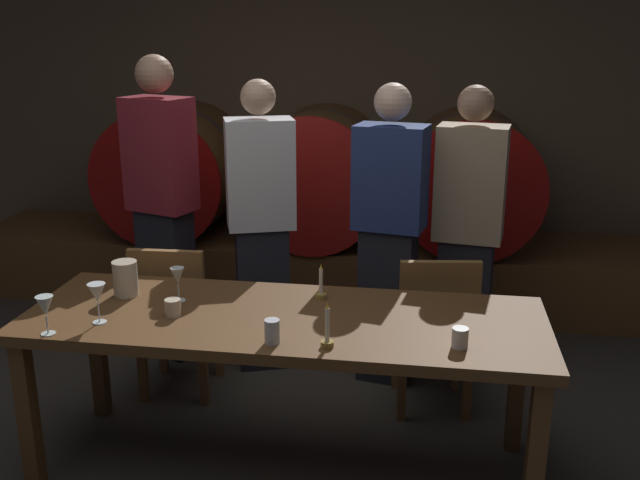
# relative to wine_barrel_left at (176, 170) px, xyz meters

# --- Properties ---
(back_wall) EXTENTS (5.78, 0.24, 2.52)m
(back_wall) POSITION_rel_wine_barrel_left_xyz_m (1.08, 0.55, 0.32)
(back_wall) COLOR brown
(back_wall) RESTS_ON ground
(barrel_shelf) EXTENTS (5.21, 0.90, 0.46)m
(barrel_shelf) POSITION_rel_wine_barrel_left_xyz_m (1.08, 0.00, -0.71)
(barrel_shelf) COLOR brown
(barrel_shelf) RESTS_ON ground
(wine_barrel_left) EXTENTS (0.96, 0.94, 0.96)m
(wine_barrel_left) POSITION_rel_wine_barrel_left_xyz_m (0.00, 0.00, 0.00)
(wine_barrel_left) COLOR brown
(wine_barrel_left) RESTS_ON barrel_shelf
(wine_barrel_center) EXTENTS (0.96, 0.94, 0.96)m
(wine_barrel_center) POSITION_rel_wine_barrel_left_xyz_m (1.09, 0.00, 0.00)
(wine_barrel_center) COLOR brown
(wine_barrel_center) RESTS_ON barrel_shelf
(wine_barrel_right) EXTENTS (0.96, 0.94, 0.96)m
(wine_barrel_right) POSITION_rel_wine_barrel_left_xyz_m (2.16, 0.00, 0.00)
(wine_barrel_right) COLOR brown
(wine_barrel_right) RESTS_ON barrel_shelf
(dining_table) EXTENTS (2.28, 0.79, 0.77)m
(dining_table) POSITION_rel_wine_barrel_left_xyz_m (1.28, -2.23, -0.24)
(dining_table) COLOR brown
(dining_table) RESTS_ON ground
(chair_left) EXTENTS (0.42, 0.42, 0.88)m
(chair_left) POSITION_rel_wine_barrel_left_xyz_m (0.55, -1.63, -0.45)
(chair_left) COLOR brown
(chair_left) RESTS_ON ground
(chair_right) EXTENTS (0.45, 0.45, 0.88)m
(chair_right) POSITION_rel_wine_barrel_left_xyz_m (1.95, -1.59, -0.45)
(chair_right) COLOR brown
(chair_right) RESTS_ON ground
(guest_far_left) EXTENTS (0.44, 0.35, 1.83)m
(guest_far_left) POSITION_rel_wine_barrel_left_xyz_m (0.32, -1.13, 0.01)
(guest_far_left) COLOR black
(guest_far_left) RESTS_ON ground
(guest_center_left) EXTENTS (0.44, 0.35, 1.71)m
(guest_center_left) POSITION_rel_wine_barrel_left_xyz_m (0.94, -1.19, -0.06)
(guest_center_left) COLOR black
(guest_center_left) RESTS_ON ground
(guest_center_right) EXTENTS (0.42, 0.31, 1.70)m
(guest_center_right) POSITION_rel_wine_barrel_left_xyz_m (1.68, -1.25, -0.07)
(guest_center_right) COLOR black
(guest_center_right) RESTS_ON ground
(guest_far_right) EXTENTS (0.41, 0.30, 1.68)m
(guest_far_right) POSITION_rel_wine_barrel_left_xyz_m (2.11, -1.09, -0.08)
(guest_far_right) COLOR black
(guest_far_right) RESTS_ON ground
(candle_left) EXTENTS (0.05, 0.05, 0.17)m
(candle_left) POSITION_rel_wine_barrel_left_xyz_m (1.41, -2.01, -0.12)
(candle_left) COLOR olive
(candle_left) RESTS_ON dining_table
(candle_right) EXTENTS (0.05, 0.05, 0.19)m
(candle_right) POSITION_rel_wine_barrel_left_xyz_m (1.52, -2.52, -0.12)
(candle_right) COLOR olive
(candle_right) RESTS_ON dining_table
(pitcher) EXTENTS (0.12, 0.12, 0.17)m
(pitcher) POSITION_rel_wine_barrel_left_xyz_m (0.50, -2.10, -0.08)
(pitcher) COLOR beige
(pitcher) RESTS_ON dining_table
(wine_glass_left) EXTENTS (0.07, 0.07, 0.17)m
(wine_glass_left) POSITION_rel_wine_barrel_left_xyz_m (0.36, -2.58, -0.05)
(wine_glass_left) COLOR silver
(wine_glass_left) RESTS_ON dining_table
(wine_glass_center) EXTENTS (0.08, 0.08, 0.18)m
(wine_glass_center) POSITION_rel_wine_barrel_left_xyz_m (0.52, -2.43, -0.04)
(wine_glass_center) COLOR white
(wine_glass_center) RESTS_ON dining_table
(wine_glass_right) EXTENTS (0.06, 0.06, 0.16)m
(wine_glass_right) POSITION_rel_wine_barrel_left_xyz_m (0.77, -2.14, -0.05)
(wine_glass_right) COLOR silver
(wine_glass_right) RESTS_ON dining_table
(cup_left) EXTENTS (0.07, 0.07, 0.08)m
(cup_left) POSITION_rel_wine_barrel_left_xyz_m (0.80, -2.31, -0.13)
(cup_left) COLOR beige
(cup_left) RESTS_ON dining_table
(cup_center) EXTENTS (0.06, 0.06, 0.10)m
(cup_center) POSITION_rel_wine_barrel_left_xyz_m (1.29, -2.52, -0.12)
(cup_center) COLOR silver
(cup_center) RESTS_ON dining_table
(cup_right) EXTENTS (0.07, 0.07, 0.08)m
(cup_right) POSITION_rel_wine_barrel_left_xyz_m (2.03, -2.44, -0.13)
(cup_right) COLOR white
(cup_right) RESTS_ON dining_table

